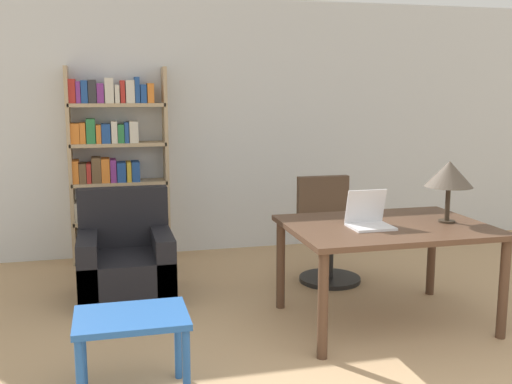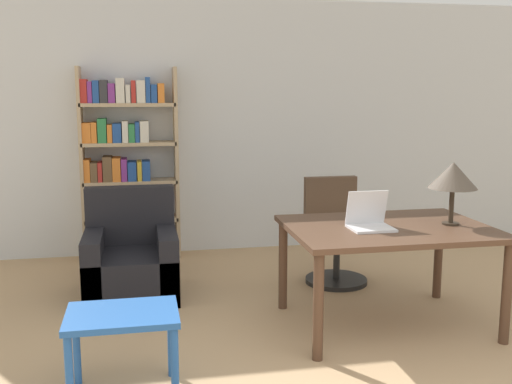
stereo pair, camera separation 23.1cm
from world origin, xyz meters
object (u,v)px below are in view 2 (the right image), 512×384
(desk, at_px, (388,238))
(side_table_blue, at_px, (123,326))
(office_chair, at_px, (335,236))
(table_lamp, at_px, (453,176))
(laptop, at_px, (369,220))
(armchair, at_px, (131,262))
(bookshelf, at_px, (124,171))

(desk, bearing_deg, side_table_blue, -159.30)
(desk, height_order, office_chair, office_chair)
(office_chair, bearing_deg, desk, -88.04)
(table_lamp, bearing_deg, office_chair, 114.14)
(laptop, height_order, armchair, laptop)
(desk, distance_m, office_chair, 1.13)
(office_chair, height_order, bookshelf, bookshelf)
(office_chair, bearing_deg, bookshelf, 148.99)
(laptop, height_order, table_lamp, table_lamp)
(desk, bearing_deg, table_lamp, -5.06)
(table_lamp, distance_m, office_chair, 1.43)
(table_lamp, bearing_deg, armchair, 154.68)
(laptop, xyz_separation_m, armchair, (-1.71, 1.11, -0.53))
(table_lamp, distance_m, side_table_blue, 2.57)
(table_lamp, distance_m, armchair, 2.73)
(table_lamp, bearing_deg, desk, 174.94)
(table_lamp, relative_size, bookshelf, 0.23)
(desk, xyz_separation_m, side_table_blue, (-1.90, -0.72, -0.25))
(laptop, distance_m, armchair, 2.11)
(laptop, relative_size, side_table_blue, 0.48)
(table_lamp, xyz_separation_m, bookshelf, (-2.41, 2.28, -0.19))
(office_chair, distance_m, bookshelf, 2.28)
(office_chair, distance_m, side_table_blue, 2.60)
(armchair, relative_size, bookshelf, 0.46)
(table_lamp, height_order, side_table_blue, table_lamp)
(office_chair, height_order, armchair, office_chair)
(side_table_blue, height_order, armchair, armchair)
(office_chair, bearing_deg, side_table_blue, -135.75)
(bookshelf, bearing_deg, laptop, -52.20)
(side_table_blue, relative_size, armchair, 0.70)
(desk, xyz_separation_m, armchair, (-1.87, 1.07, -0.38))
(laptop, bearing_deg, side_table_blue, -158.79)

